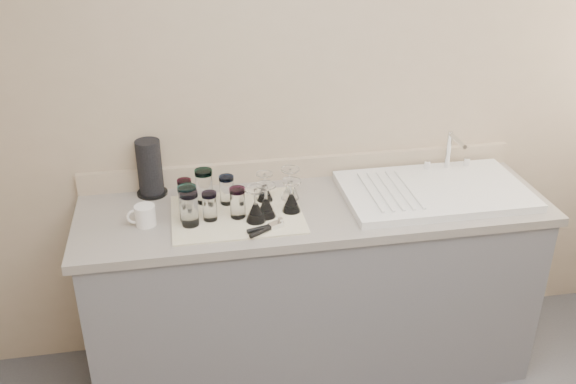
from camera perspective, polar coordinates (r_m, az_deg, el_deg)
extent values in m
cube|color=tan|center=(2.94, 1.26, 7.63)|extent=(3.50, 0.04, 2.50)
cube|color=slate|center=(3.06, 2.23, -8.92)|extent=(2.00, 0.60, 0.86)
cube|color=gray|center=(2.82, 2.40, -1.50)|extent=(2.06, 0.62, 0.04)
cube|color=white|center=(2.96, 12.86, 0.08)|extent=(0.82, 0.50, 0.03)
cylinder|color=silver|center=(3.13, 14.08, 3.68)|extent=(0.02, 0.02, 0.18)
cylinder|color=silver|center=(3.04, 14.83, 4.46)|extent=(0.02, 0.16, 0.02)
cylinder|color=silver|center=(3.12, 12.26, 2.40)|extent=(0.03, 0.03, 0.04)
cylinder|color=silver|center=(3.20, 15.58, 2.63)|extent=(0.03, 0.03, 0.04)
cube|color=white|center=(2.73, -4.55, -1.99)|extent=(0.55, 0.42, 0.01)
cylinder|color=white|center=(2.80, -9.13, -0.20)|extent=(0.06, 0.06, 0.11)
cylinder|color=#D71759|center=(2.77, -9.22, 0.92)|extent=(0.06, 0.06, 0.02)
cylinder|color=white|center=(2.81, -7.44, 0.33)|extent=(0.07, 0.07, 0.13)
cylinder|color=#1C9A6F|center=(2.77, -7.54, 1.75)|extent=(0.08, 0.08, 0.02)
cylinder|color=white|center=(2.79, -5.45, 0.05)|extent=(0.06, 0.06, 0.11)
cylinder|color=blue|center=(2.76, -5.51, 1.24)|extent=(0.06, 0.06, 0.02)
cylinder|color=white|center=(2.67, -8.87, -1.18)|extent=(0.07, 0.07, 0.14)
cylinder|color=#33BCB5|center=(2.64, -8.99, 0.30)|extent=(0.08, 0.08, 0.02)
cylinder|color=white|center=(2.67, -6.96, -1.40)|extent=(0.06, 0.06, 0.11)
cylinder|color=#7348AE|center=(2.64, -7.03, -0.23)|extent=(0.06, 0.06, 0.02)
cylinder|color=white|center=(2.68, -4.49, -1.11)|extent=(0.06, 0.06, 0.12)
cylinder|color=#E3309C|center=(2.65, -4.54, 0.16)|extent=(0.07, 0.07, 0.02)
cylinder|color=white|center=(2.64, -8.74, -1.64)|extent=(0.07, 0.07, 0.13)
cylinder|color=#AF8CD0|center=(2.60, -8.85, -0.19)|extent=(0.08, 0.08, 0.02)
cone|color=white|center=(2.82, -2.07, -0.08)|extent=(0.07, 0.07, 0.07)
cylinder|color=white|center=(2.79, -2.09, 1.03)|extent=(0.01, 0.01, 0.05)
cylinder|color=white|center=(2.78, -2.10, 1.60)|extent=(0.07, 0.07, 0.01)
cone|color=white|center=(2.83, 0.20, 0.15)|extent=(0.08, 0.08, 0.08)
cylinder|color=white|center=(2.80, 0.20, 1.39)|extent=(0.01, 0.01, 0.06)
cylinder|color=white|center=(2.79, 0.20, 2.02)|extent=(0.08, 0.08, 0.01)
cone|color=white|center=(2.69, -1.96, -1.42)|extent=(0.08, 0.08, 0.08)
cylinder|color=white|center=(2.65, -1.98, -0.11)|extent=(0.01, 0.01, 0.06)
cylinder|color=white|center=(2.64, -2.00, 0.57)|extent=(0.08, 0.08, 0.01)
cone|color=white|center=(2.73, 0.31, -0.97)|extent=(0.08, 0.08, 0.08)
cylinder|color=white|center=(2.69, 0.31, 0.30)|extent=(0.01, 0.01, 0.06)
cylinder|color=white|center=(2.68, 0.31, 0.95)|extent=(0.08, 0.08, 0.01)
cone|color=white|center=(2.65, -2.88, -1.82)|extent=(0.08, 0.08, 0.08)
cylinder|color=white|center=(2.62, -2.91, -0.46)|extent=(0.01, 0.01, 0.06)
cylinder|color=white|center=(2.60, -2.93, 0.23)|extent=(0.08, 0.08, 0.01)
cube|color=silver|center=(2.62, -1.09, -2.94)|extent=(0.07, 0.05, 0.02)
cylinder|color=black|center=(2.58, -2.30, -3.49)|extent=(0.12, 0.08, 0.02)
cylinder|color=black|center=(2.60, -2.37, -3.24)|extent=(0.12, 0.05, 0.02)
cylinder|color=white|center=(2.70, -12.57, -2.04)|extent=(0.09, 0.09, 0.09)
torus|color=white|center=(2.70, -13.49, -2.14)|extent=(0.07, 0.02, 0.07)
cylinder|color=black|center=(2.96, -11.96, -0.06)|extent=(0.14, 0.14, 0.01)
cylinder|color=black|center=(2.91, -12.20, 2.20)|extent=(0.11, 0.11, 0.25)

